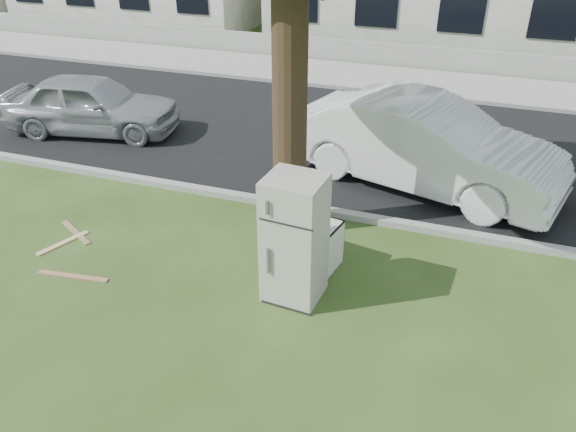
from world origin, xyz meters
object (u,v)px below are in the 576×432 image
(cabinet, at_px, (308,242))
(car_center, at_px, (425,145))
(fridge, at_px, (294,239))
(car_left, at_px, (92,104))

(cabinet, height_order, car_center, car_center)
(fridge, height_order, car_left, fridge)
(car_center, bearing_deg, cabinet, 174.51)
(cabinet, distance_m, car_center, 3.56)
(fridge, bearing_deg, car_left, 150.73)
(fridge, xyz_separation_m, car_left, (-6.47, 4.34, -0.24))
(fridge, xyz_separation_m, car_center, (1.24, 4.09, -0.08))
(fridge, relative_size, car_left, 0.46)
(fridge, relative_size, cabinet, 1.95)
(cabinet, xyz_separation_m, car_center, (1.30, 3.28, 0.48))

